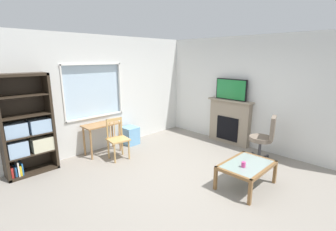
{
  "coord_description": "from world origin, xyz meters",
  "views": [
    {
      "loc": [
        -3.05,
        -2.71,
        2.21
      ],
      "look_at": [
        0.21,
        0.57,
        1.08
      ],
      "focal_mm": 25.68,
      "sensor_mm": 36.0,
      "label": 1
    }
  ],
  "objects_px": {
    "bookshelf": "(27,131)",
    "wooden_chair": "(117,139)",
    "desk_under_window": "(102,129)",
    "coffee_table": "(247,167)",
    "sippy_cup": "(243,164)",
    "fireplace": "(229,121)",
    "tv": "(231,89)",
    "office_chair": "(265,136)",
    "plastic_drawer_unit": "(130,135)"
  },
  "relations": [
    {
      "from": "sippy_cup",
      "to": "fireplace",
      "type": "bearing_deg",
      "value": 36.88
    },
    {
      "from": "wooden_chair",
      "to": "coffee_table",
      "type": "height_order",
      "value": "wooden_chair"
    },
    {
      "from": "office_chair",
      "to": "sippy_cup",
      "type": "height_order",
      "value": "office_chair"
    },
    {
      "from": "tv",
      "to": "sippy_cup",
      "type": "bearing_deg",
      "value": -142.85
    },
    {
      "from": "wooden_chair",
      "to": "fireplace",
      "type": "bearing_deg",
      "value": -24.44
    },
    {
      "from": "sippy_cup",
      "to": "tv",
      "type": "bearing_deg",
      "value": 37.15
    },
    {
      "from": "desk_under_window",
      "to": "fireplace",
      "type": "relative_size",
      "value": 0.7
    },
    {
      "from": "plastic_drawer_unit",
      "to": "sippy_cup",
      "type": "distance_m",
      "value": 3.19
    },
    {
      "from": "tv",
      "to": "office_chair",
      "type": "bearing_deg",
      "value": -109.89
    },
    {
      "from": "plastic_drawer_unit",
      "to": "office_chair",
      "type": "height_order",
      "value": "office_chair"
    },
    {
      "from": "sippy_cup",
      "to": "coffee_table",
      "type": "bearing_deg",
      "value": 5.77
    },
    {
      "from": "wooden_chair",
      "to": "fireplace",
      "type": "xyz_separation_m",
      "value": [
        2.64,
        -1.2,
        0.12
      ]
    },
    {
      "from": "fireplace",
      "to": "tv",
      "type": "relative_size",
      "value": 1.42
    },
    {
      "from": "office_chair",
      "to": "coffee_table",
      "type": "height_order",
      "value": "office_chair"
    },
    {
      "from": "wooden_chair",
      "to": "coffee_table",
      "type": "relative_size",
      "value": 0.91
    },
    {
      "from": "tv",
      "to": "sippy_cup",
      "type": "relative_size",
      "value": 9.41
    },
    {
      "from": "fireplace",
      "to": "tv",
      "type": "height_order",
      "value": "tv"
    },
    {
      "from": "bookshelf",
      "to": "office_chair",
      "type": "xyz_separation_m",
      "value": [
        3.78,
        -2.96,
        -0.29
      ]
    },
    {
      "from": "desk_under_window",
      "to": "plastic_drawer_unit",
      "type": "distance_m",
      "value": 0.9
    },
    {
      "from": "desk_under_window",
      "to": "wooden_chair",
      "type": "xyz_separation_m",
      "value": [
        0.08,
        -0.51,
        -0.12
      ]
    },
    {
      "from": "bookshelf",
      "to": "tv",
      "type": "relative_size",
      "value": 2.28
    },
    {
      "from": "desk_under_window",
      "to": "office_chair",
      "type": "distance_m",
      "value": 3.65
    },
    {
      "from": "bookshelf",
      "to": "fireplace",
      "type": "height_order",
      "value": "bookshelf"
    },
    {
      "from": "office_chair",
      "to": "tv",
      "type": "bearing_deg",
      "value": 70.11
    },
    {
      "from": "plastic_drawer_unit",
      "to": "coffee_table",
      "type": "distance_m",
      "value": 3.17
    },
    {
      "from": "bookshelf",
      "to": "desk_under_window",
      "type": "xyz_separation_m",
      "value": [
        1.49,
        -0.11,
        -0.26
      ]
    },
    {
      "from": "desk_under_window",
      "to": "coffee_table",
      "type": "bearing_deg",
      "value": -72.33
    },
    {
      "from": "desk_under_window",
      "to": "office_chair",
      "type": "xyz_separation_m",
      "value": [
        2.29,
        -2.85,
        -0.03
      ]
    },
    {
      "from": "wooden_chair",
      "to": "office_chair",
      "type": "distance_m",
      "value": 3.22
    },
    {
      "from": "office_chair",
      "to": "coffee_table",
      "type": "xyz_separation_m",
      "value": [
        -1.3,
        -0.26,
        -0.19
      ]
    },
    {
      "from": "tv",
      "to": "wooden_chair",
      "type": "bearing_deg",
      "value": 155.41
    },
    {
      "from": "coffee_table",
      "to": "sippy_cup",
      "type": "xyz_separation_m",
      "value": [
        -0.16,
        -0.02,
        0.1
      ]
    },
    {
      "from": "bookshelf",
      "to": "wooden_chair",
      "type": "xyz_separation_m",
      "value": [
        1.57,
        -0.63,
        -0.38
      ]
    },
    {
      "from": "plastic_drawer_unit",
      "to": "desk_under_window",
      "type": "bearing_deg",
      "value": -176.52
    },
    {
      "from": "wooden_chair",
      "to": "office_chair",
      "type": "bearing_deg",
      "value": -46.55
    },
    {
      "from": "wooden_chair",
      "to": "sippy_cup",
      "type": "relative_size",
      "value": 10.0
    },
    {
      "from": "desk_under_window",
      "to": "tv",
      "type": "bearing_deg",
      "value": -32.4
    },
    {
      "from": "bookshelf",
      "to": "wooden_chair",
      "type": "height_order",
      "value": "bookshelf"
    },
    {
      "from": "tv",
      "to": "office_chair",
      "type": "xyz_separation_m",
      "value": [
        -0.41,
        -1.13,
        -0.86
      ]
    },
    {
      "from": "desk_under_window",
      "to": "office_chair",
      "type": "relative_size",
      "value": 0.85
    },
    {
      "from": "wooden_chair",
      "to": "plastic_drawer_unit",
      "type": "distance_m",
      "value": 0.96
    },
    {
      "from": "fireplace",
      "to": "office_chair",
      "type": "xyz_separation_m",
      "value": [
        -0.43,
        -1.13,
        -0.02
      ]
    },
    {
      "from": "fireplace",
      "to": "wooden_chair",
      "type": "bearing_deg",
      "value": 155.56
    },
    {
      "from": "tv",
      "to": "bookshelf",
      "type": "bearing_deg",
      "value": 156.47
    },
    {
      "from": "fireplace",
      "to": "tv",
      "type": "distance_m",
      "value": 0.84
    },
    {
      "from": "plastic_drawer_unit",
      "to": "tv",
      "type": "distance_m",
      "value": 2.84
    },
    {
      "from": "fireplace",
      "to": "tv",
      "type": "xyz_separation_m",
      "value": [
        -0.02,
        0.0,
        0.84
      ]
    },
    {
      "from": "fireplace",
      "to": "office_chair",
      "type": "relative_size",
      "value": 1.21
    },
    {
      "from": "bookshelf",
      "to": "fireplace",
      "type": "bearing_deg",
      "value": -23.44
    },
    {
      "from": "desk_under_window",
      "to": "coffee_table",
      "type": "height_order",
      "value": "desk_under_window"
    }
  ]
}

